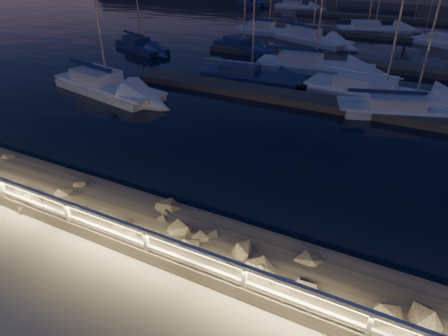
{
  "coord_description": "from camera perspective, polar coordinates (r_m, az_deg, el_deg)",
  "views": [
    {
      "loc": [
        6.89,
        -6.66,
        7.87
      ],
      "look_at": [
        1.35,
        4.0,
        1.08
      ],
      "focal_mm": 32.0,
      "sensor_mm": 36.0,
      "label": 1
    }
  ],
  "objects": [
    {
      "name": "sailboat_c",
      "position": [
        28.79,
        3.6,
        13.16
      ],
      "size": [
        7.55,
        2.78,
        12.55
      ],
      "rotation": [
        0.0,
        0.0,
        0.07
      ],
      "color": "navy",
      "rests_on": "ground"
    },
    {
      "name": "sailboat_d",
      "position": [
        24.92,
        24.96,
        7.85
      ],
      "size": [
        8.49,
        4.87,
        13.87
      ],
      "rotation": [
        0.0,
        0.0,
        0.33
      ],
      "color": "silver",
      "rests_on": "ground"
    },
    {
      "name": "sailboat_i",
      "position": [
        44.94,
        6.21,
        19.03
      ],
      "size": [
        7.24,
        2.4,
        12.27
      ],
      "rotation": [
        0.0,
        0.0,
        0.03
      ],
      "color": "silver",
      "rests_on": "ground"
    },
    {
      "name": "riprap",
      "position": [
        11.5,
        2.88,
        -14.4
      ],
      "size": [
        35.63,
        1.82,
        1.19
      ],
      "color": "slate",
      "rests_on": "ground"
    },
    {
      "name": "ground",
      "position": [
        12.39,
        -14.5,
        -11.07
      ],
      "size": [
        400.0,
        400.0,
        0.0
      ],
      "primitive_type": "plane",
      "color": "#A8A598",
      "rests_on": "ground"
    },
    {
      "name": "harbor_water",
      "position": [
        39.5,
        17.31,
        15.29
      ],
      "size": [
        400.0,
        440.0,
        0.6
      ],
      "color": "black",
      "rests_on": "ground"
    },
    {
      "name": "floating_docks",
      "position": [
        40.61,
        17.83,
        16.4
      ],
      "size": [
        22.0,
        36.0,
        0.4
      ],
      "color": "#554E47",
      "rests_on": "ground"
    },
    {
      "name": "sailboat_b",
      "position": [
        27.39,
        -16.57,
        11.3
      ],
      "size": [
        8.88,
        4.12,
        14.62
      ],
      "rotation": [
        0.0,
        0.0,
        -0.19
      ],
      "color": "silver",
      "rests_on": "ground"
    },
    {
      "name": "sailboat_e",
      "position": [
        38.31,
        -11.85,
        16.76
      ],
      "size": [
        6.76,
        4.17,
        11.26
      ],
      "rotation": [
        0.0,
        0.0,
        -0.39
      ],
      "color": "navy",
      "rests_on": "ground"
    },
    {
      "name": "guard_rail",
      "position": [
        11.96,
        -15.21,
        -8.12
      ],
      "size": [
        44.11,
        0.12,
        1.06
      ],
      "color": "white",
      "rests_on": "ground"
    },
    {
      "name": "sailboat_j",
      "position": [
        41.63,
        12.24,
        17.76
      ],
      "size": [
        8.42,
        5.37,
        13.99
      ],
      "rotation": [
        0.0,
        0.0,
        -0.41
      ],
      "color": "silver",
      "rests_on": "ground"
    },
    {
      "name": "sailboat_h",
      "position": [
        26.86,
        21.39,
        10.12
      ],
      "size": [
        9.92,
        4.02,
        16.31
      ],
      "rotation": [
        0.0,
        0.0,
        -0.12
      ],
      "color": "silver",
      "rests_on": "ground"
    },
    {
      "name": "sailboat_f",
      "position": [
        31.82,
        12.45,
        14.26
      ],
      "size": [
        8.76,
        3.45,
        14.56
      ],
      "rotation": [
        0.0,
        0.0,
        0.1
      ],
      "color": "silver",
      "rests_on": "ground"
    },
    {
      "name": "sailboat_n",
      "position": [
        64.05,
        10.31,
        21.82
      ],
      "size": [
        6.93,
        2.4,
        11.64
      ],
      "rotation": [
        0.0,
        0.0,
        -0.05
      ],
      "color": "silver",
      "rests_on": "ground"
    },
    {
      "name": "sailboat_m",
      "position": [
        67.72,
        4.0,
        22.57
      ],
      "size": [
        6.11,
        4.0,
        10.25
      ],
      "rotation": [
        0.0,
        0.0,
        -0.43
      ],
      "color": "navy",
      "rests_on": "ground"
    },
    {
      "name": "sailboat_k",
      "position": [
        48.44,
        20.47,
        18.2
      ],
      "size": [
        8.08,
        4.91,
        13.3
      ],
      "rotation": [
        0.0,
        0.0,
        0.37
      ],
      "color": "silver",
      "rests_on": "ground"
    },
    {
      "name": "sailboat_a",
      "position": [
        37.39,
        2.65,
        17.01
      ],
      "size": [
        6.71,
        4.07,
        11.15
      ],
      "rotation": [
        0.0,
        0.0,
        -0.37
      ],
      "color": "navy",
      "rests_on": "ground"
    }
  ]
}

